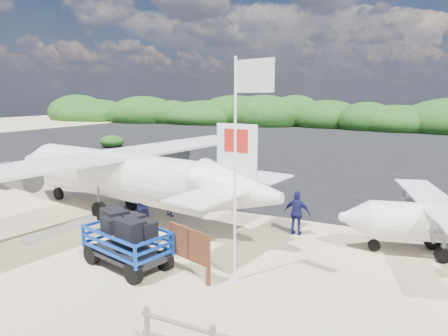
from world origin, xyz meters
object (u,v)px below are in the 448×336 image
Objects in this scene: crew_b at (143,203)px; flagpole at (235,280)px; aircraft_small at (270,137)px; crew_c at (297,213)px; crew_a at (170,197)px; signboard at (189,276)px; baggage_cart at (128,267)px.

flagpole is at bearing 143.44° from crew_b.
crew_c is at bearing 97.44° from aircraft_small.
aircraft_small is (-7.44, 33.97, -0.83)m from crew_a.
crew_a is 34.79m from aircraft_small.
flagpole is 1.33m from signboard.
crew_b is 0.27× the size of aircraft_small.
flagpole is at bearing 163.03° from crew_a.
aircraft_small is (-7.20, 35.53, -0.94)m from crew_b.
crew_c is (0.53, 4.46, 0.84)m from flagpole.
crew_b is at bearing 152.14° from flagpole.
crew_c is 0.24× the size of aircraft_small.
crew_b is at bearing 13.72° from crew_c.
flagpole is at bearing 94.46° from aircraft_small.
baggage_cart is 40.03m from aircraft_small.
flagpole is 40.34m from aircraft_small.
aircraft_small is at bearing 124.90° from signboard.
flagpole is at bearing 24.65° from baggage_cart.
signboard is at bearing 152.49° from crew_a.
crew_a is 0.24× the size of aircraft_small.
flagpole is 3.73× the size of crew_a.
crew_b is at bearing 160.53° from signboard.
signboard is (-1.28, -0.36, 0.00)m from flagpole.
baggage_cart is 1.74× the size of crew_c.
aircraft_small is at bearing 108.09° from flagpole.
flagpole reaches higher than crew_b.
baggage_cart is 5.35m from crew_a.
flagpole is 6.75m from crew_a.
crew_c is at bearing 88.10° from signboard.
crew_b reaches higher than baggage_cart.
crew_a reaches higher than baggage_cart.
flagpole reaches higher than signboard.
crew_a is at bearing 139.31° from flagpole.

